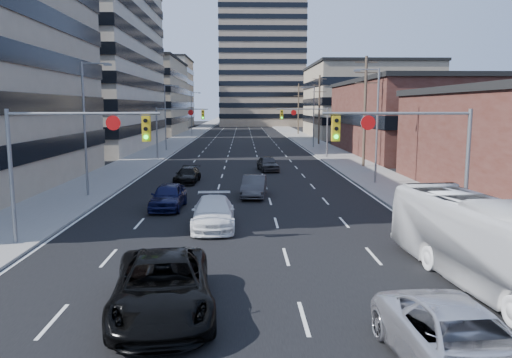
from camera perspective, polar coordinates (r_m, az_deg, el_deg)
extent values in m
plane|color=black|center=(14.96, -1.67, -15.76)|extent=(400.00, 400.00, 0.00)
cube|color=black|center=(143.79, -1.53, 5.86)|extent=(18.00, 300.00, 0.02)
cube|color=slate|center=(144.25, -6.12, 5.85)|extent=(5.00, 300.00, 0.15)
cube|color=slate|center=(144.24, 3.07, 5.88)|extent=(5.00, 300.00, 0.15)
cube|color=#ADA089|center=(78.87, -22.19, 13.44)|extent=(26.00, 34.00, 28.00)
cube|color=gray|center=(116.20, -13.62, 9.00)|extent=(20.00, 30.00, 16.00)
cube|color=#472119|center=(68.03, 19.23, 6.48)|extent=(20.00, 30.00, 9.00)
cube|color=gray|center=(104.68, 12.43, 8.59)|extent=(22.00, 28.00, 14.00)
cube|color=gray|center=(165.37, 0.60, 16.25)|extent=(26.00, 26.00, 58.00)
cube|color=#ADA089|center=(156.25, -12.01, 9.54)|extent=(24.00, 24.00, 20.00)
cube|color=gray|center=(147.17, 11.15, 8.10)|extent=(22.00, 22.00, 12.00)
cylinder|color=slate|center=(24.09, -26.17, 0.05)|extent=(0.18, 0.18, 6.00)
cylinder|color=slate|center=(22.71, -19.10, 7.09)|extent=(6.50, 0.12, 0.12)
cube|color=gold|center=(22.08, -12.42, 5.64)|extent=(0.35, 0.28, 1.10)
cylinder|color=black|center=(21.91, -12.53, 6.53)|extent=(0.18, 0.06, 0.18)
cylinder|color=black|center=(21.92, -12.50, 5.62)|extent=(0.18, 0.06, 0.18)
cylinder|color=#0CE526|center=(21.94, -12.47, 4.70)|extent=(0.18, 0.06, 0.18)
cylinder|color=white|center=(22.35, -16.00, 6.18)|extent=(0.64, 0.06, 0.64)
cylinder|color=slate|center=(24.04, 22.94, 0.22)|extent=(0.18, 0.18, 6.00)
cylinder|color=slate|center=(22.68, 15.79, 7.23)|extent=(6.50, 0.12, 0.12)
cube|color=gold|center=(22.06, 9.10, 5.72)|extent=(0.35, 0.28, 1.10)
cylinder|color=black|center=(21.89, 9.20, 6.62)|extent=(0.18, 0.06, 0.18)
cylinder|color=black|center=(21.90, 9.18, 5.70)|extent=(0.18, 0.06, 0.18)
cylinder|color=#0CE526|center=(21.92, 9.16, 4.79)|extent=(0.18, 0.06, 0.18)
cylinder|color=white|center=(22.32, 12.69, 6.30)|extent=(0.64, 0.06, 0.64)
cylinder|color=slate|center=(59.60, -11.26, 5.15)|extent=(0.18, 0.18, 6.00)
cylinder|color=slate|center=(59.09, -8.44, 7.91)|extent=(6.00, 0.12, 0.12)
cube|color=gold|center=(58.86, -6.09, 7.32)|extent=(0.35, 0.28, 1.10)
cylinder|color=black|center=(58.69, -6.11, 7.66)|extent=(0.18, 0.06, 0.18)
cylinder|color=black|center=(58.70, -6.10, 7.32)|extent=(0.18, 0.06, 0.18)
cylinder|color=#0CE526|center=(58.70, -6.10, 6.98)|extent=(0.18, 0.06, 0.18)
cylinder|color=white|center=(58.95, -7.46, 7.54)|extent=(0.64, 0.06, 0.64)
cylinder|color=slate|center=(59.58, 8.14, 5.22)|extent=(0.18, 0.18, 6.00)
cylinder|color=slate|center=(59.07, 5.30, 7.96)|extent=(6.00, 0.12, 0.12)
cube|color=gold|center=(58.85, 2.95, 7.35)|extent=(0.35, 0.28, 1.10)
cylinder|color=black|center=(58.68, 2.97, 7.69)|extent=(0.18, 0.06, 0.18)
cylinder|color=black|center=(58.69, 2.96, 7.35)|extent=(0.18, 0.06, 0.18)
cylinder|color=#0CE526|center=(58.69, 2.96, 7.01)|extent=(0.18, 0.06, 0.18)
cylinder|color=white|center=(58.94, 4.32, 7.59)|extent=(0.64, 0.06, 0.64)
cylinder|color=#4C3D2D|center=(51.13, 12.34, 7.43)|extent=(0.28, 0.28, 11.00)
cube|color=#4C3D2D|center=(51.31, 12.52, 12.91)|extent=(2.20, 0.10, 0.10)
cube|color=#4C3D2D|center=(51.23, 12.48, 11.79)|extent=(2.20, 0.10, 0.10)
cube|color=#4C3D2D|center=(51.18, 12.44, 10.68)|extent=(2.20, 0.10, 0.10)
cylinder|color=#4C3D2D|center=(80.59, 7.23, 7.80)|extent=(0.28, 0.28, 11.00)
cube|color=#4C3D2D|center=(80.70, 7.30, 11.28)|extent=(2.20, 0.10, 0.10)
cube|color=#4C3D2D|center=(80.65, 7.29, 10.57)|extent=(2.20, 0.10, 0.10)
cube|color=#4C3D2D|center=(80.62, 7.27, 9.86)|extent=(2.20, 0.10, 0.10)
cylinder|color=#4C3D2D|center=(110.34, 4.87, 7.95)|extent=(0.28, 0.28, 11.00)
cube|color=#4C3D2D|center=(110.42, 4.90, 10.49)|extent=(2.20, 0.10, 0.10)
cube|color=#4C3D2D|center=(110.38, 4.89, 9.97)|extent=(2.20, 0.10, 0.10)
cube|color=#4C3D2D|center=(110.36, 4.89, 9.45)|extent=(2.20, 0.10, 0.10)
cylinder|color=slate|center=(35.32, -18.98, 5.25)|extent=(0.16, 0.16, 9.00)
cylinder|color=slate|center=(35.14, -17.89, 12.47)|extent=(1.80, 0.10, 0.10)
cube|color=slate|center=(34.92, -16.59, 12.42)|extent=(0.50, 0.22, 0.14)
cylinder|color=slate|center=(69.49, -10.31, 6.84)|extent=(0.16, 0.16, 9.00)
cylinder|color=slate|center=(69.40, -9.66, 10.49)|extent=(1.80, 0.10, 0.10)
cube|color=slate|center=(69.29, -8.99, 10.44)|extent=(0.50, 0.22, 0.14)
cylinder|color=slate|center=(104.21, -7.37, 7.34)|extent=(0.16, 0.16, 9.00)
cylinder|color=slate|center=(104.15, -6.92, 9.77)|extent=(1.80, 0.10, 0.10)
cube|color=slate|center=(104.08, -6.47, 9.73)|extent=(0.50, 0.22, 0.14)
cylinder|color=slate|center=(40.08, 13.67, 5.77)|extent=(0.16, 0.16, 9.00)
cylinder|color=slate|center=(39.92, 12.62, 12.12)|extent=(1.80, 0.10, 0.10)
cube|color=slate|center=(39.73, 11.47, 12.06)|extent=(0.50, 0.22, 0.14)
cylinder|color=slate|center=(74.42, 6.62, 7.00)|extent=(0.16, 0.16, 9.00)
cylinder|color=slate|center=(74.33, 5.98, 10.40)|extent=(1.80, 0.10, 0.10)
cube|color=slate|center=(74.23, 5.35, 10.35)|extent=(0.50, 0.22, 0.14)
imported|color=black|center=(15.26, -10.64, -11.94)|extent=(3.63, 6.50, 1.72)
imported|color=white|center=(25.42, -4.89, -3.87)|extent=(2.31, 5.28, 1.51)
imported|color=silver|center=(12.68, 22.52, -17.14)|extent=(3.01, 5.84, 1.58)
imported|color=silver|center=(18.54, 25.48, -6.85)|extent=(3.72, 11.07, 3.02)
imported|color=#0D1034|center=(30.31, -10.00, -1.96)|extent=(1.97, 4.60, 1.55)
imported|color=#353538|center=(33.84, -0.23, -0.85)|extent=(1.93, 4.51, 1.44)
imported|color=black|center=(40.42, -7.85, 0.42)|extent=(2.04, 4.39, 1.24)
imported|color=#313133|center=(47.53, 1.36, 1.78)|extent=(2.23, 4.39, 1.43)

